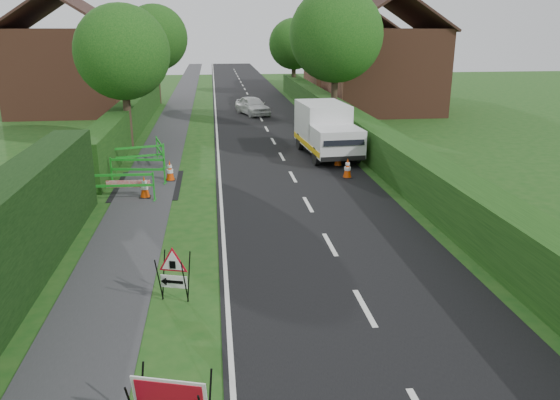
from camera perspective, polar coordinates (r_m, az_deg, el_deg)
ground at (r=10.55m, az=-3.29°, el=-14.66°), size 120.00×120.00×0.00m
road_surface at (r=44.37m, az=-3.08°, el=10.37°), size 6.00×90.00×0.02m
footpath at (r=44.33m, az=-10.30°, el=10.12°), size 2.00×90.00×0.02m
hedge_west_far at (r=31.74m, az=-15.11°, el=6.85°), size 1.00×24.00×1.80m
hedge_east at (r=26.48m, az=8.57°, el=5.19°), size 1.20×50.00×1.50m
house_west at (r=40.14m, az=-21.17°, el=12.63°), size 7.50×7.40×7.88m
house_east_a at (r=38.75m, az=10.61°, el=13.35°), size 7.50×7.40×7.88m
house_east_b at (r=52.49m, az=7.06°, el=14.57°), size 7.50×7.40×7.88m
tree_nw at (r=27.24m, az=-16.15°, el=14.59°), size 4.40×4.40×6.70m
tree_ne at (r=31.67m, az=5.87°, el=16.76°), size 5.20×5.20×7.79m
tree_fw at (r=43.11m, az=-12.94°, el=16.19°), size 4.80×4.80×7.24m
tree_fe at (r=47.43m, az=1.46°, el=15.98°), size 4.20×4.20×6.33m
triangle_sign at (r=11.82m, az=-11.25°, el=-7.22°), size 0.90×0.90×1.05m
works_van at (r=24.94m, az=4.85°, el=7.42°), size 2.32×5.17×2.30m
traffic_cone_0 at (r=21.35m, az=7.07°, el=3.33°), size 0.38×0.38×0.79m
traffic_cone_1 at (r=23.17m, az=6.09°, el=4.50°), size 0.38×0.38×0.79m
traffic_cone_2 at (r=25.30m, az=5.13°, el=5.65°), size 0.38×0.38×0.79m
traffic_cone_3 at (r=19.27m, az=-13.97°, el=1.35°), size 0.38×0.38×0.79m
traffic_cone_4 at (r=21.23m, az=-11.43°, el=3.02°), size 0.38×0.38×0.79m
ped_barrier_0 at (r=18.99m, az=-16.06°, el=1.69°), size 2.07×0.43×1.00m
ped_barrier_1 at (r=21.03m, az=-14.66°, el=3.33°), size 2.09×0.66×1.00m
ped_barrier_2 at (r=23.21m, az=-14.48°, el=4.66°), size 2.08×0.84×1.00m
ped_barrier_3 at (r=24.02m, az=-12.46°, el=5.24°), size 0.79×2.09×1.00m
redwhite_plank at (r=19.68m, az=-15.47°, el=0.38°), size 1.50×0.12×0.25m
hatchback_car at (r=36.91m, az=-2.87°, el=9.83°), size 2.45×3.80×1.20m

